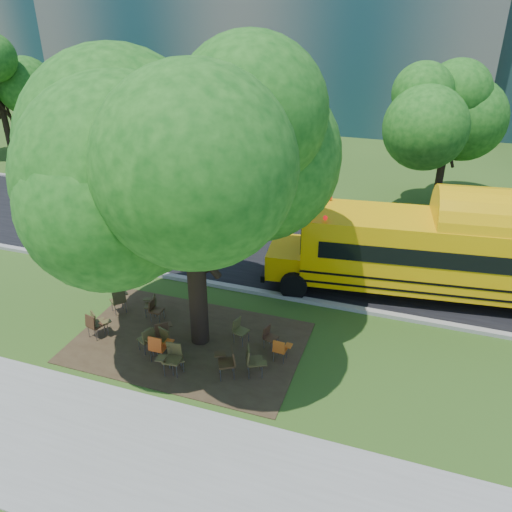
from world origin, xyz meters
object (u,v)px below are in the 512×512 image
at_px(chair_9, 151,303).
at_px(chair_15, 175,357).
at_px(chair_8, 119,299).
at_px(pedestrian_a, 19,152).
at_px(chair_6, 228,359).
at_px(chair_10, 155,309).
at_px(school_bus, 459,255).
at_px(bg_car_red, 117,191).
at_px(chair_1, 98,321).
at_px(chair_11, 162,330).
at_px(chair_4, 158,346).
at_px(chair_3, 161,340).
at_px(black_car, 126,240).
at_px(chair_13, 281,348).
at_px(bg_car_silver, 43,173).
at_px(chair_5, 172,356).
at_px(chair_0, 94,324).
at_px(chair_2, 147,337).
at_px(pedestrian_b, 42,154).
at_px(chair_12, 239,329).
at_px(chair_14, 269,336).
at_px(chair_7, 253,359).

relative_size(chair_9, chair_15, 0.96).
relative_size(chair_8, pedestrian_a, 0.55).
xyz_separation_m(chair_6, chair_10, (-3.29, 1.76, -0.09)).
height_order(school_bus, bg_car_red, school_bus).
distance_m(chair_1, chair_10, 1.82).
relative_size(chair_9, chair_11, 0.86).
distance_m(chair_4, chair_9, 2.59).
bearing_deg(chair_3, chair_10, -36.37).
distance_m(black_car, bg_car_red, 6.07).
relative_size(chair_13, bg_car_silver, 0.21).
bearing_deg(chair_8, bg_car_red, 71.76).
xyz_separation_m(chair_6, chair_13, (1.19, 1.11, -0.11)).
bearing_deg(bg_car_red, chair_1, -155.66).
bearing_deg(chair_6, chair_8, 40.95).
distance_m(chair_5, pedestrian_a, 24.46).
relative_size(school_bus, chair_4, 13.24).
bearing_deg(pedestrian_a, chair_13, -126.72).
relative_size(chair_0, bg_car_silver, 0.24).
height_order(chair_2, chair_10, chair_2).
bearing_deg(chair_3, chair_13, -147.20).
height_order(chair_5, pedestrian_b, pedestrian_b).
bearing_deg(school_bus, bg_car_red, 159.04).
bearing_deg(chair_4, black_car, 127.82).
height_order(chair_3, bg_car_red, bg_car_red).
relative_size(chair_11, chair_13, 1.17).
bearing_deg(chair_15, bg_car_red, -94.15).
relative_size(chair_12, pedestrian_a, 0.50).
bearing_deg(pedestrian_a, chair_11, -132.46).
bearing_deg(chair_3, pedestrian_b, -22.93).
bearing_deg(chair_14, chair_3, -47.94).
height_order(chair_1, chair_10, chair_1).
bearing_deg(school_bus, chair_6, -139.26).
relative_size(chair_7, bg_car_red, 0.18).
relative_size(chair_1, pedestrian_b, 0.48).
xyz_separation_m(chair_3, chair_6, (2.23, -0.25, 0.03)).
bearing_deg(chair_3, pedestrian_a, -20.10).
height_order(chair_2, chair_8, chair_8).
relative_size(chair_3, chair_9, 1.17).
bearing_deg(chair_13, chair_6, -134.17).
bearing_deg(chair_0, chair_3, 12.37).
relative_size(chair_0, chair_1, 0.99).
xyz_separation_m(chair_2, chair_8, (-1.96, 1.55, 0.05)).
distance_m(chair_0, chair_7, 5.26).
bearing_deg(chair_6, chair_1, 56.18).
distance_m(chair_6, chair_8, 5.02).
bearing_deg(chair_15, chair_0, -54.46).
distance_m(chair_7, chair_8, 5.55).
bearing_deg(chair_2, chair_6, -67.97).
distance_m(chair_11, bg_car_red, 12.84).
bearing_deg(chair_9, chair_10, -157.99).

